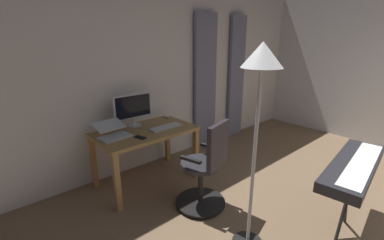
{
  "coord_description": "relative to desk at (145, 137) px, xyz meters",
  "views": [
    {
      "loc": [
        2.55,
        -0.13,
        1.81
      ],
      "look_at": [
        0.75,
        -2.18,
        0.94
      ],
      "focal_mm": 24.14,
      "sensor_mm": 36.0,
      "label": 1
    }
  ],
  "objects": [
    {
      "name": "computer_monitor",
      "position": [
        0.01,
        -0.25,
        0.34
      ],
      "size": [
        0.52,
        0.18,
        0.42
      ],
      "color": "#B7BCC1",
      "rests_on": "desk"
    },
    {
      "name": "cell_phone_by_monitor",
      "position": [
        0.18,
        0.19,
        0.1
      ],
      "size": [
        0.11,
        0.16,
        0.01
      ],
      "primitive_type": "cube",
      "rotation": [
        0.0,
        0.0,
        0.28
      ],
      "color": "black",
      "rests_on": "desk"
    },
    {
      "name": "floor_lamp",
      "position": [
        -0.1,
        1.54,
        0.87
      ],
      "size": [
        0.31,
        0.31,
        1.79
      ],
      "color": "black",
      "rests_on": "ground"
    },
    {
      "name": "desk",
      "position": [
        0.0,
        0.0,
        0.0
      ],
      "size": [
        1.21,
        0.73,
        0.72
      ],
      "color": "olive",
      "rests_on": "ground"
    },
    {
      "name": "back_room_partition",
      "position": [
        -1.0,
        -0.51,
        0.69
      ],
      "size": [
        5.51,
        0.1,
        2.63
      ],
      "primitive_type": "cube",
      "color": "silver",
      "rests_on": "ground"
    },
    {
      "name": "office_chair",
      "position": [
        -0.2,
        0.89,
        -0.16
      ],
      "size": [
        0.56,
        0.56,
        1.01
      ],
      "rotation": [
        0.0,
        0.0,
        3.41
      ],
      "color": "black",
      "rests_on": "ground"
    },
    {
      "name": "piano_keyboard",
      "position": [
        -0.93,
        2.05,
        0.07
      ],
      "size": [
        1.23,
        0.46,
        0.76
      ],
      "rotation": [
        0.0,
        0.0,
        0.12
      ],
      "color": "black",
      "rests_on": "ground"
    },
    {
      "name": "laptop",
      "position": [
        0.4,
        -0.04,
        0.15
      ],
      "size": [
        0.37,
        0.36,
        0.16
      ],
      "rotation": [
        0.0,
        0.0,
        0.1
      ],
      "color": "#B7BCC1",
      "rests_on": "desk"
    },
    {
      "name": "curtain_left_panel",
      "position": [
        -2.22,
        -0.4,
        0.48
      ],
      "size": [
        0.37,
        0.06,
        2.2
      ],
      "primitive_type": "cube",
      "color": "slate",
      "rests_on": "ground"
    },
    {
      "name": "computer_mouse",
      "position": [
        -0.52,
        -0.25,
        0.12
      ],
      "size": [
        0.06,
        0.1,
        0.04
      ],
      "primitive_type": "ellipsoid",
      "color": "silver",
      "rests_on": "desk"
    },
    {
      "name": "computer_keyboard",
      "position": [
        -0.24,
        0.11,
        0.11
      ],
      "size": [
        0.42,
        0.13,
        0.02
      ],
      "primitive_type": "cube",
      "color": "#B7BCC1",
      "rests_on": "desk"
    },
    {
      "name": "curtain_right_panel",
      "position": [
        -1.42,
        -0.4,
        0.48
      ],
      "size": [
        0.45,
        0.06,
        2.2
      ],
      "primitive_type": "cube",
      "color": "slate",
      "rests_on": "ground"
    }
  ]
}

